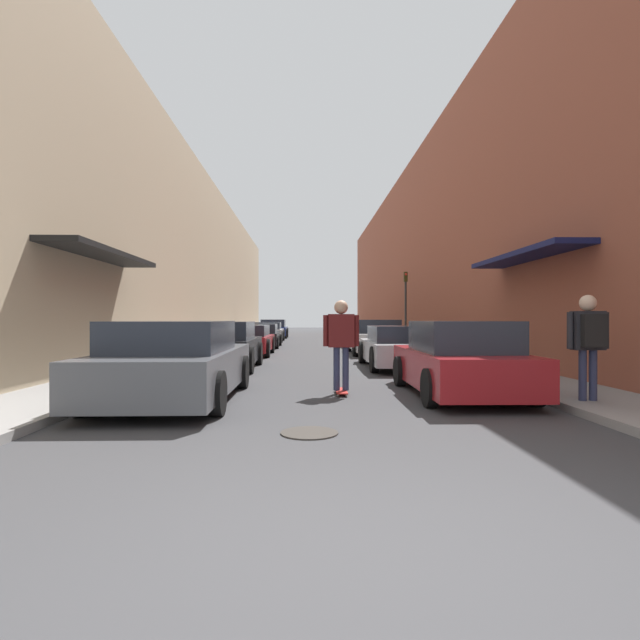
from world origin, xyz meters
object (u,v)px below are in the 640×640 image
Objects in this scene: parked_car_right_1 at (401,347)px; traffic_light at (406,300)px; parked_car_right_3 at (362,334)px; manhole_cover at (309,433)px; skateboarder at (341,336)px; pedestrian at (589,335)px; parked_car_right_2 at (375,337)px; parked_car_left_2 at (247,340)px; parked_car_right_4 at (350,331)px; parked_car_left_5 at (274,329)px; parked_car_left_4 at (268,332)px; parked_car_left_0 at (176,362)px; parked_car_left_3 at (261,336)px; parked_car_left_1 at (223,346)px; parked_car_right_0 at (459,360)px.

parked_car_right_1 is 8.88m from traffic_light.
parked_car_right_3 reaches higher than manhole_cover.
skateboarder is 1.05× the size of pedestrian.
traffic_light is at bearing 58.62° from parked_car_right_2.
parked_car_left_2 is 0.86× the size of parked_car_right_4.
parked_car_right_1 is (5.05, -22.19, -0.06)m from parked_car_left_5.
parked_car_left_4 is 1.07× the size of parked_car_right_3.
parked_car_right_3 is (5.11, 17.01, -0.03)m from parked_car_left_0.
pedestrian is at bearing -68.70° from parked_car_left_3.
parked_car_left_1 is at bearing -106.47° from parked_car_right_4.
parked_car_right_1 is 6.75m from pedestrian.
parked_car_right_4 is 23.31m from pedestrian.
parked_car_right_2 is (5.02, 5.83, 0.02)m from parked_car_left_1.
traffic_light is (1.78, 13.67, 1.60)m from parked_car_right_0.
parked_car_right_2 reaches higher than parked_car_left_2.
parked_car_left_0 is 1.17× the size of parked_car_left_5.
pedestrian reaches higher than parked_car_right_2.
parked_car_right_2 is at bearing 78.72° from skateboarder.
parked_car_right_4 is 6.85× the size of manhole_cover.
parked_car_left_2 is 2.37× the size of skateboarder.
parked_car_right_1 is 2.73× the size of pedestrian.
parked_car_right_2 reaches higher than parked_car_left_3.
pedestrian is (1.68, -6.52, 0.56)m from parked_car_right_1.
parked_car_left_0 is at bearing -89.81° from parked_car_left_2.
pedestrian is at bearing -60.03° from parked_car_left_2.
pedestrian is at bearing -43.08° from parked_car_left_1.
traffic_light is at bearing 73.80° from skateboarder.
skateboarder reaches higher than manhole_cover.
traffic_light is at bearing 89.33° from pedestrian.
parked_car_left_1 reaches higher than parked_car_right_4.
parked_car_right_2 is at bearing -44.36° from parked_car_left_3.
parked_car_right_1 is 1.31× the size of traffic_light.
parked_car_left_1 is 8.15m from manhole_cover.
parked_car_right_0 reaches higher than parked_car_left_3.
pedestrian is (6.63, -11.50, 0.58)m from parked_car_left_2.
parked_car_right_2 is 0.91× the size of parked_car_right_4.
parked_car_right_2 is at bearing 89.62° from parked_car_right_1.
parked_car_left_0 is 17.76m from parked_car_right_3.
parked_car_right_1 is at bearing 48.65° from parked_car_left_0.
pedestrian reaches higher than parked_car_right_4.
parked_car_left_1 reaches higher than parked_car_left_2.
parked_car_left_3 is 1.13× the size of parked_car_left_5.
parked_car_left_2 reaches higher than manhole_cover.
traffic_light reaches higher than parked_car_left_0.
pedestrian is at bearing -22.83° from skateboarder.
parked_car_left_1 is at bearing -127.83° from traffic_light.
parked_car_right_3 is at bearing 119.82° from traffic_light.
parked_car_right_3 is (5.23, -4.89, 0.04)m from parked_car_left_4.
parked_car_left_3 is at bearing -168.37° from parked_car_right_3.
parked_car_left_4 is (-0.12, 21.91, -0.06)m from parked_car_left_0.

